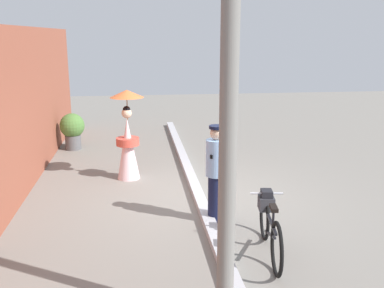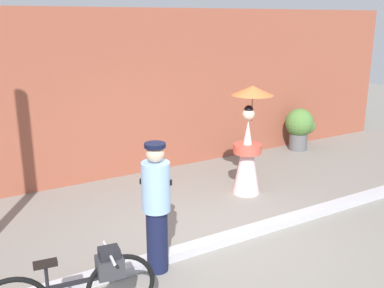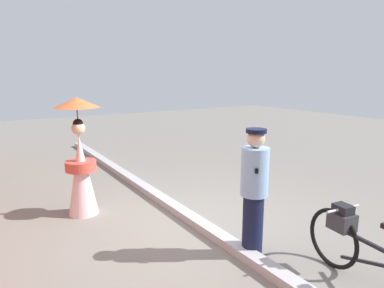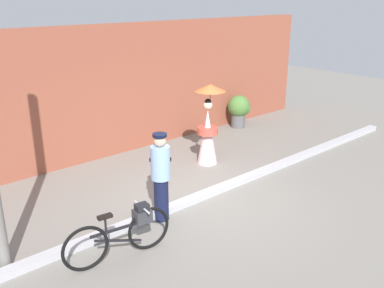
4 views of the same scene
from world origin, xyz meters
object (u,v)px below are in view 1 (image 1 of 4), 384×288
object	(u,v)px
person_with_parasol	(128,137)
potted_plant_by_door	(73,129)
utility_pole	(229,103)
person_officer	(216,172)
bicycle_near_officer	(269,224)

from	to	relation	value
person_with_parasol	potted_plant_by_door	bearing A→B (deg)	29.18
person_with_parasol	utility_pole	world-z (taller)	utility_pole
person_officer	person_with_parasol	world-z (taller)	person_with_parasol
potted_plant_by_door	person_with_parasol	bearing A→B (deg)	-150.82
potted_plant_by_door	person_officer	bearing A→B (deg)	-150.28
person_with_parasol	utility_pole	xyz separation A→B (m)	(-5.14, -1.08, 1.48)
person_officer	utility_pole	xyz separation A→B (m)	(-2.65, 0.38, 1.53)
bicycle_near_officer	utility_pole	size ratio (longest dim) A/B	0.36
person_with_parasol	potted_plant_by_door	xyz separation A→B (m)	(2.71, 1.52, -0.35)
utility_pole	person_with_parasol	bearing A→B (deg)	11.82
bicycle_near_officer	potted_plant_by_door	xyz separation A→B (m)	(6.35, 3.53, 0.13)
bicycle_near_officer	person_officer	size ratio (longest dim) A/B	1.07
bicycle_near_officer	utility_pole	distance (m)	2.64
person_officer	bicycle_near_officer	bearing A→B (deg)	-153.99
person_officer	utility_pole	distance (m)	3.08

